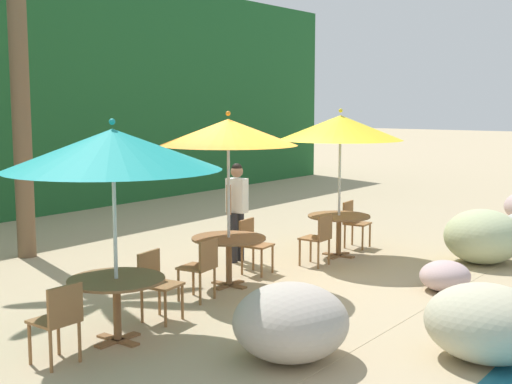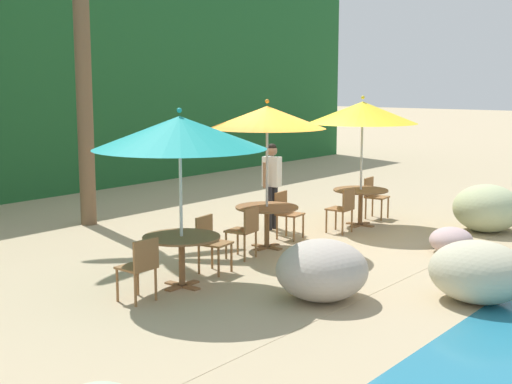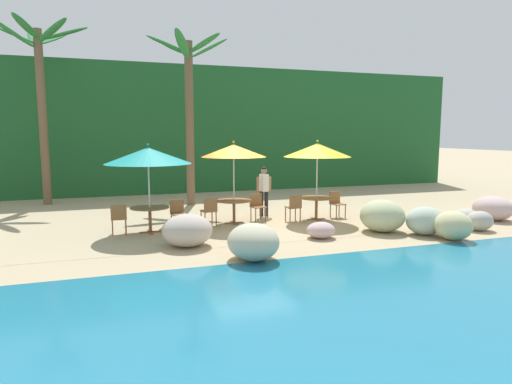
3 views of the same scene
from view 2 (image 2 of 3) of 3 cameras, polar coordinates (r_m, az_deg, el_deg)
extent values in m
plane|color=tan|center=(12.71, 2.84, -4.28)|extent=(120.00, 120.00, 0.00)
cube|color=tan|center=(12.70, 2.84, -4.26)|extent=(18.00, 5.20, 0.01)
cube|color=#1E5628|center=(19.06, -19.93, 8.71)|extent=(28.00, 2.40, 6.00)
ellipsoid|color=#BBAC9F|center=(9.54, 5.33, -6.26)|extent=(1.26, 1.23, 0.82)
ellipsoid|color=#C8A7A7|center=(12.54, 15.41, -3.74)|extent=(0.78, 0.72, 0.44)
ellipsoid|color=beige|center=(9.84, 17.45, -6.15)|extent=(1.15, 1.32, 0.83)
ellipsoid|color=#BAC391|center=(14.42, 18.07, -1.25)|extent=(1.27, 1.29, 0.93)
cylinder|color=silver|center=(9.97, -6.06, -1.25)|extent=(0.04, 0.04, 2.30)
cone|color=teal|center=(9.84, -6.16, 4.78)|extent=(2.42, 2.42, 0.45)
sphere|color=teal|center=(9.82, -6.19, 6.55)|extent=(0.07, 0.07, 0.07)
cube|color=brown|center=(10.23, -5.95, -7.51)|extent=(0.60, 0.12, 0.03)
cube|color=brown|center=(10.23, -5.95, -7.51)|extent=(0.12, 0.60, 0.03)
cylinder|color=brown|center=(10.13, -5.98, -5.59)|extent=(0.09, 0.09, 0.71)
cylinder|color=brown|center=(10.05, -6.02, -3.63)|extent=(1.10, 1.10, 0.03)
cylinder|color=olive|center=(10.89, -1.99, -5.30)|extent=(0.04, 0.04, 0.45)
cylinder|color=olive|center=(10.60, -3.03, -5.71)|extent=(0.04, 0.04, 0.45)
cylinder|color=olive|center=(11.08, -3.55, -5.06)|extent=(0.04, 0.04, 0.45)
cylinder|color=olive|center=(10.80, -4.61, -5.45)|extent=(0.04, 0.04, 0.45)
cube|color=olive|center=(10.79, -3.31, -4.14)|extent=(0.47, 0.47, 0.03)
cube|color=olive|center=(10.85, -4.19, -3.01)|extent=(0.42, 0.09, 0.42)
cylinder|color=olive|center=(9.63, -11.09, -7.38)|extent=(0.04, 0.04, 0.45)
cylinder|color=olive|center=(9.86, -9.49, -6.96)|extent=(0.04, 0.04, 0.45)
cylinder|color=olive|center=(9.37, -9.68, -7.80)|extent=(0.04, 0.04, 0.45)
cylinder|color=olive|center=(9.60, -8.07, -7.35)|extent=(0.04, 0.04, 0.45)
cube|color=olive|center=(9.55, -9.62, -5.98)|extent=(0.42, 0.42, 0.03)
cube|color=olive|center=(9.36, -8.84, -5.04)|extent=(0.42, 0.04, 0.42)
cylinder|color=silver|center=(12.25, 0.89, 0.91)|extent=(0.04, 0.04, 2.39)
cone|color=orange|center=(12.14, 0.90, 6.03)|extent=(2.02, 2.02, 0.38)
sphere|color=orange|center=(12.13, 0.90, 7.31)|extent=(0.07, 0.07, 0.07)
cube|color=brown|center=(12.47, 0.87, -4.45)|extent=(0.60, 0.12, 0.03)
cube|color=brown|center=(12.47, 0.87, -4.45)|extent=(0.12, 0.60, 0.03)
cylinder|color=brown|center=(12.39, 0.88, -2.86)|extent=(0.09, 0.09, 0.71)
cylinder|color=brown|center=(12.32, 0.88, -1.24)|extent=(1.10, 1.10, 0.03)
cylinder|color=olive|center=(13.22, 3.81, -2.77)|extent=(0.04, 0.04, 0.45)
cylinder|color=olive|center=(12.91, 3.08, -3.05)|extent=(0.04, 0.04, 0.45)
cylinder|color=olive|center=(13.38, 2.46, -2.61)|extent=(0.04, 0.04, 0.45)
cylinder|color=olive|center=(13.08, 1.70, -2.88)|extent=(0.04, 0.04, 0.45)
cube|color=olive|center=(13.10, 2.77, -1.80)|extent=(0.47, 0.47, 0.03)
cube|color=olive|center=(13.16, 2.01, -0.88)|extent=(0.42, 0.09, 0.42)
cylinder|color=olive|center=(11.66, -2.42, -4.35)|extent=(0.04, 0.04, 0.45)
cylinder|color=olive|center=(11.95, -1.48, -4.01)|extent=(0.04, 0.04, 0.45)
cylinder|color=olive|center=(11.47, -0.93, -4.56)|extent=(0.04, 0.04, 0.45)
cylinder|color=olive|center=(11.77, -0.01, -4.21)|extent=(0.04, 0.04, 0.45)
cube|color=olive|center=(11.66, -1.22, -3.13)|extent=(0.47, 0.47, 0.03)
cube|color=olive|center=(11.52, -0.38, -2.29)|extent=(0.42, 0.09, 0.42)
cylinder|color=silver|center=(14.34, 8.47, 1.99)|extent=(0.04, 0.04, 2.38)
cone|color=yellow|center=(14.25, 8.57, 6.35)|extent=(2.18, 2.18, 0.43)
sphere|color=yellow|center=(14.24, 8.60, 7.53)|extent=(0.07, 0.07, 0.07)
cube|color=brown|center=(14.53, 8.36, -2.62)|extent=(0.60, 0.12, 0.03)
cube|color=brown|center=(14.53, 8.36, -2.62)|extent=(0.12, 0.60, 0.03)
cylinder|color=brown|center=(14.46, 8.39, -1.24)|extent=(0.09, 0.09, 0.71)
cylinder|color=brown|center=(14.40, 8.43, 0.15)|extent=(1.10, 1.10, 0.03)
cylinder|color=olive|center=(15.35, 10.57, -1.26)|extent=(0.04, 0.04, 0.45)
cylinder|color=olive|center=(15.02, 10.06, -1.46)|extent=(0.04, 0.04, 0.45)
cylinder|color=olive|center=(15.49, 9.35, -1.14)|extent=(0.04, 0.04, 0.45)
cylinder|color=olive|center=(15.16, 8.81, -1.34)|extent=(0.04, 0.04, 0.45)
cube|color=olive|center=(15.21, 9.72, -0.41)|extent=(0.46, 0.46, 0.03)
cube|color=olive|center=(15.26, 9.05, 0.38)|extent=(0.42, 0.08, 0.42)
cylinder|color=olive|center=(13.69, 5.68, -2.38)|extent=(0.04, 0.04, 0.45)
cylinder|color=olive|center=(14.00, 6.43, -2.15)|extent=(0.04, 0.04, 0.45)
cylinder|color=olive|center=(13.52, 6.98, -2.55)|extent=(0.04, 0.04, 0.45)
cylinder|color=olive|center=(13.82, 7.71, -2.31)|extent=(0.04, 0.04, 0.45)
cube|color=olive|center=(13.71, 6.72, -1.36)|extent=(0.43, 0.43, 0.03)
cube|color=olive|center=(13.58, 7.47, -0.64)|extent=(0.42, 0.05, 0.42)
cylinder|color=brown|center=(14.62, -13.73, 9.71)|extent=(0.32, 0.32, 6.32)
cylinder|color=#232328|center=(13.87, 1.05, -1.33)|extent=(0.13, 0.13, 0.86)
cylinder|color=#232328|center=(14.01, 1.50, -1.23)|extent=(0.13, 0.13, 0.86)
cube|color=white|center=(13.83, 1.28, 1.66)|extent=(0.24, 0.36, 0.58)
cylinder|color=#9E7051|center=(13.66, 0.72, 1.36)|extent=(0.08, 0.08, 0.50)
cylinder|color=#9E7051|center=(14.01, 1.83, 1.54)|extent=(0.08, 0.08, 0.50)
sphere|color=#9E7051|center=(13.78, 1.29, 3.35)|extent=(0.21, 0.21, 0.21)
sphere|color=black|center=(13.78, 1.29, 3.55)|extent=(0.18, 0.18, 0.18)
camera|label=1|loc=(2.17, 8.69, 3.53)|focal=48.30mm
camera|label=3|loc=(8.27, 82.79, 0.40)|focal=30.93mm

